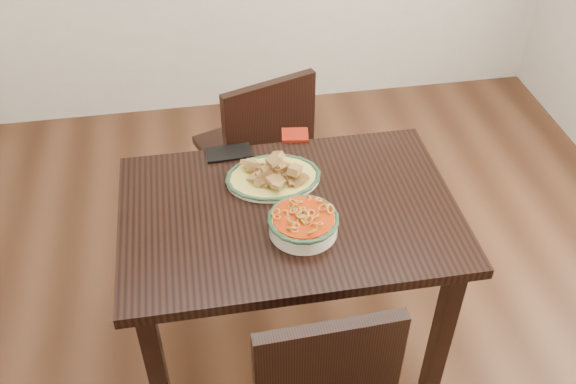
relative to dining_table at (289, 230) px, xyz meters
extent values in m
plane|color=#3A1F12|center=(0.14, 0.12, -0.65)|extent=(3.50, 3.50, 0.00)
cube|color=black|center=(0.00, 0.00, 0.08)|extent=(1.16, 0.78, 0.04)
cube|color=black|center=(-0.50, -0.31, -0.29)|extent=(0.06, 0.06, 0.71)
cube|color=black|center=(0.50, -0.31, -0.29)|extent=(0.06, 0.06, 0.71)
cube|color=black|center=(-0.50, 0.31, -0.29)|extent=(0.06, 0.06, 0.71)
cube|color=black|center=(0.50, 0.31, -0.29)|extent=(0.06, 0.06, 0.71)
cube|color=black|center=(-0.04, 0.78, -0.22)|extent=(0.54, 0.54, 0.04)
cube|color=black|center=(0.06, 1.00, -0.44)|extent=(0.04, 0.04, 0.41)
cube|color=black|center=(-0.26, 0.88, -0.44)|extent=(0.04, 0.04, 0.41)
cube|color=black|center=(0.17, 0.68, -0.44)|extent=(0.04, 0.04, 0.41)
cube|color=black|center=(-0.15, 0.56, -0.44)|extent=(0.04, 0.04, 0.41)
cube|color=black|center=(0.02, 0.60, 0.02)|extent=(0.41, 0.18, 0.44)
cube|color=black|center=(0.01, -0.62, 0.02)|extent=(0.42, 0.05, 0.44)
ellipsoid|color=silver|center=(-0.03, 0.16, 0.11)|extent=(0.34, 0.25, 0.02)
ellipsoid|color=gold|center=(-0.03, 0.16, 0.12)|extent=(0.32, 0.24, 0.01)
torus|color=#193821|center=(-0.03, 0.16, 0.12)|extent=(0.26, 0.26, 0.01)
cylinder|color=beige|center=(0.03, -0.12, 0.13)|extent=(0.23, 0.23, 0.06)
torus|color=#1A3A22|center=(0.03, -0.12, 0.16)|extent=(0.24, 0.24, 0.02)
cylinder|color=#AC2D07|center=(0.03, -0.12, 0.16)|extent=(0.20, 0.20, 0.01)
cube|color=black|center=(-0.17, 0.35, 0.11)|extent=(0.18, 0.10, 0.01)
cube|color=maroon|center=(0.10, 0.42, 0.11)|extent=(0.12, 0.10, 0.01)
camera|label=1|loc=(-0.28, -1.61, 1.59)|focal=40.00mm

